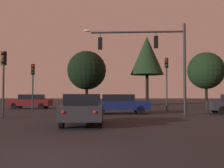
{
  "coord_description": "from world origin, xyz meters",
  "views": [
    {
      "loc": [
        1.69,
        -6.55,
        1.49
      ],
      "look_at": [
        1.3,
        13.19,
        2.23
      ],
      "focal_mm": 45.43,
      "sensor_mm": 36.0,
      "label": 1
    }
  ],
  "objects_px": {
    "traffic_light_median": "(3,71)",
    "car_crossing_right": "(119,104)",
    "tree_behind_sign": "(206,71)",
    "traffic_signal_mast_arm": "(154,52)",
    "car_nearside_lane": "(83,109)",
    "tree_left_far": "(87,70)",
    "car_far_lane": "(31,101)",
    "traffic_light_corner_right": "(33,78)",
    "traffic_light_corner_left": "(167,74)",
    "tree_center_horizon": "(147,56)"
  },
  "relations": [
    {
      "from": "car_nearside_lane",
      "to": "tree_left_far",
      "type": "relative_size",
      "value": 0.62
    },
    {
      "from": "traffic_light_median",
      "to": "tree_behind_sign",
      "type": "xyz_separation_m",
      "value": [
        18.39,
        16.7,
        1.38
      ]
    },
    {
      "from": "car_nearside_lane",
      "to": "car_far_lane",
      "type": "distance_m",
      "value": 17.58
    },
    {
      "from": "car_far_lane",
      "to": "tree_behind_sign",
      "type": "bearing_deg",
      "value": 14.43
    },
    {
      "from": "traffic_light_median",
      "to": "tree_left_far",
      "type": "bearing_deg",
      "value": 79.39
    },
    {
      "from": "car_nearside_lane",
      "to": "tree_center_horizon",
      "type": "xyz_separation_m",
      "value": [
        5.8,
        25.55,
        6.15
      ]
    },
    {
      "from": "traffic_signal_mast_arm",
      "to": "car_far_lane",
      "type": "height_order",
      "value": "traffic_signal_mast_arm"
    },
    {
      "from": "car_far_lane",
      "to": "tree_left_far",
      "type": "xyz_separation_m",
      "value": [
        5.19,
        6.89,
        3.86
      ]
    },
    {
      "from": "tree_behind_sign",
      "to": "traffic_light_corner_right",
      "type": "bearing_deg",
      "value": -149.2
    },
    {
      "from": "traffic_signal_mast_arm",
      "to": "car_nearside_lane",
      "type": "distance_m",
      "value": 8.98
    },
    {
      "from": "car_nearside_lane",
      "to": "tree_center_horizon",
      "type": "relative_size",
      "value": 0.46
    },
    {
      "from": "traffic_light_corner_left",
      "to": "car_far_lane",
      "type": "distance_m",
      "value": 14.55
    },
    {
      "from": "tree_left_far",
      "to": "tree_behind_sign",
      "type": "bearing_deg",
      "value": -6.53
    },
    {
      "from": "tree_left_far",
      "to": "car_nearside_lane",
      "type": "bearing_deg",
      "value": -84.14
    },
    {
      "from": "car_nearside_lane",
      "to": "tree_center_horizon",
      "type": "distance_m",
      "value": 26.91
    },
    {
      "from": "traffic_signal_mast_arm",
      "to": "traffic_light_median",
      "type": "bearing_deg",
      "value": -166.33
    },
    {
      "from": "traffic_signal_mast_arm",
      "to": "tree_left_far",
      "type": "bearing_deg",
      "value": 112.76
    },
    {
      "from": "traffic_signal_mast_arm",
      "to": "tree_behind_sign",
      "type": "xyz_separation_m",
      "value": [
        8.25,
        14.23,
        -0.22
      ]
    },
    {
      "from": "traffic_light_corner_right",
      "to": "tree_left_far",
      "type": "height_order",
      "value": "tree_left_far"
    },
    {
      "from": "traffic_light_median",
      "to": "tree_behind_sign",
      "type": "height_order",
      "value": "tree_behind_sign"
    },
    {
      "from": "traffic_light_corner_left",
      "to": "car_nearside_lane",
      "type": "height_order",
      "value": "traffic_light_corner_left"
    },
    {
      "from": "car_nearside_lane",
      "to": "tree_behind_sign",
      "type": "distance_m",
      "value": 24.82
    },
    {
      "from": "car_crossing_right",
      "to": "car_nearside_lane",
      "type": "bearing_deg",
      "value": -102.68
    },
    {
      "from": "traffic_light_corner_left",
      "to": "traffic_light_corner_right",
      "type": "bearing_deg",
      "value": -174.0
    },
    {
      "from": "traffic_signal_mast_arm",
      "to": "car_far_lane",
      "type": "relative_size",
      "value": 1.66
    },
    {
      "from": "tree_behind_sign",
      "to": "traffic_signal_mast_arm",
      "type": "bearing_deg",
      "value": -120.09
    },
    {
      "from": "traffic_signal_mast_arm",
      "to": "tree_center_horizon",
      "type": "bearing_deg",
      "value": 85.56
    },
    {
      "from": "traffic_signal_mast_arm",
      "to": "car_crossing_right",
      "type": "relative_size",
      "value": 1.6
    },
    {
      "from": "traffic_light_corner_left",
      "to": "tree_left_far",
      "type": "bearing_deg",
      "value": 126.62
    },
    {
      "from": "traffic_signal_mast_arm",
      "to": "traffic_light_corner_left",
      "type": "distance_m",
      "value": 5.09
    },
    {
      "from": "traffic_light_corner_left",
      "to": "car_crossing_right",
      "type": "distance_m",
      "value": 5.99
    },
    {
      "from": "car_crossing_right",
      "to": "tree_center_horizon",
      "type": "xyz_separation_m",
      "value": [
        3.97,
        17.43,
        6.15
      ]
    },
    {
      "from": "tree_left_far",
      "to": "car_far_lane",
      "type": "bearing_deg",
      "value": -126.99
    },
    {
      "from": "tree_left_far",
      "to": "traffic_light_corner_right",
      "type": "bearing_deg",
      "value": -104.57
    },
    {
      "from": "traffic_signal_mast_arm",
      "to": "traffic_light_corner_right",
      "type": "relative_size",
      "value": 1.84
    },
    {
      "from": "traffic_light_median",
      "to": "car_far_lane",
      "type": "bearing_deg",
      "value": 98.6
    },
    {
      "from": "tree_behind_sign",
      "to": "car_nearside_lane",
      "type": "bearing_deg",
      "value": -120.87
    },
    {
      "from": "car_nearside_lane",
      "to": "car_crossing_right",
      "type": "relative_size",
      "value": 0.95
    },
    {
      "from": "traffic_signal_mast_arm",
      "to": "car_crossing_right",
      "type": "distance_m",
      "value": 4.79
    },
    {
      "from": "car_nearside_lane",
      "to": "tree_behind_sign",
      "type": "xyz_separation_m",
      "value": [
        12.6,
        21.07,
        3.65
      ]
    },
    {
      "from": "car_crossing_right",
      "to": "car_far_lane",
      "type": "bearing_deg",
      "value": 140.29
    },
    {
      "from": "traffic_signal_mast_arm",
      "to": "tree_behind_sign",
      "type": "height_order",
      "value": "tree_behind_sign"
    },
    {
      "from": "traffic_light_median",
      "to": "car_far_lane",
      "type": "height_order",
      "value": "traffic_light_median"
    },
    {
      "from": "traffic_signal_mast_arm",
      "to": "car_crossing_right",
      "type": "height_order",
      "value": "traffic_signal_mast_arm"
    },
    {
      "from": "traffic_light_corner_left",
      "to": "car_nearside_lane",
      "type": "relative_size",
      "value": 1.08
    },
    {
      "from": "traffic_light_corner_left",
      "to": "car_crossing_right",
      "type": "bearing_deg",
      "value": -141.95
    },
    {
      "from": "traffic_light_corner_right",
      "to": "car_far_lane",
      "type": "bearing_deg",
      "value": 108.76
    },
    {
      "from": "car_crossing_right",
      "to": "tree_center_horizon",
      "type": "height_order",
      "value": "tree_center_horizon"
    },
    {
      "from": "car_nearside_lane",
      "to": "tree_left_far",
      "type": "xyz_separation_m",
      "value": [
        -2.34,
        22.78,
        3.86
      ]
    },
    {
      "from": "traffic_light_median",
      "to": "car_crossing_right",
      "type": "distance_m",
      "value": 8.78
    }
  ]
}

